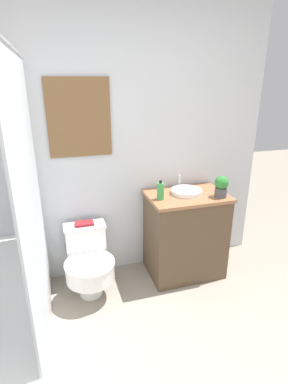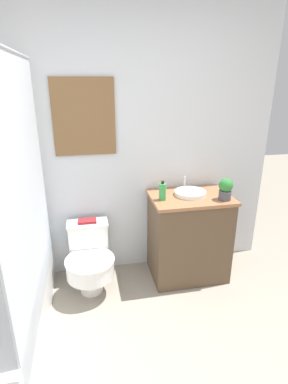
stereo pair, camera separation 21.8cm
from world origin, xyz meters
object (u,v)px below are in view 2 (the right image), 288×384
potted_plant (225,189)px  book_on_tank (87,221)px  sink (190,193)px  toilet (90,258)px  soap_bottle (163,192)px

potted_plant → book_on_tank: potted_plant is taller
sink → potted_plant: 0.32m
toilet → potted_plant: bearing=-5.7°
soap_bottle → potted_plant: 0.55m
potted_plant → toilet: bearing=174.3°
sink → soap_bottle: bearing=-166.7°
sink → soap_bottle: size_ratio=1.84×
toilet → potted_plant: potted_plant is taller
potted_plant → soap_bottle: bearing=169.4°
sink → potted_plant: potted_plant is taller
sink → book_on_tank: (-0.94, 0.10, -0.24)m
potted_plant → book_on_tank: (-1.20, 0.27, -0.33)m
book_on_tank → sink: bearing=-6.3°
soap_bottle → toilet: bearing=178.4°
sink → book_on_tank: sink is taller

